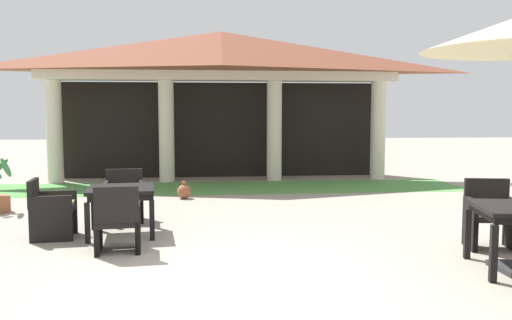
{
  "coord_description": "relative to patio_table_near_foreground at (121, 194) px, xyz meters",
  "views": [
    {
      "loc": [
        -0.37,
        -5.45,
        1.8
      ],
      "look_at": [
        0.28,
        1.47,
        1.16
      ],
      "focal_mm": 36.71,
      "sensor_mm": 36.0,
      "label": 1
    }
  ],
  "objects": [
    {
      "name": "ground_plane",
      "position": [
        1.63,
        -2.25,
        -0.61
      ],
      "size": [
        60.0,
        60.0,
        0.0
      ],
      "primitive_type": "plane",
      "color": "#9E9384"
    },
    {
      "name": "patio_chair_near_foreground_west",
      "position": [
        -0.97,
        -0.11,
        -0.2
      ],
      "size": [
        0.64,
        0.62,
        0.85
      ],
      "rotation": [
        0.0,
        0.0,
        -1.46
      ],
      "color": "black",
      "rests_on": "ground"
    },
    {
      "name": "patio_chair_near_foreground_south",
      "position": [
        0.11,
        -0.97,
        -0.21
      ],
      "size": [
        0.62,
        0.58,
        0.88
      ],
      "rotation": [
        0.0,
        0.0,
        0.11
      ],
      "color": "black",
      "rests_on": "ground"
    },
    {
      "name": "background_pavilion",
      "position": [
        1.63,
        6.1,
        2.38
      ],
      "size": [
        9.65,
        2.59,
        3.87
      ],
      "color": "beige",
      "rests_on": "ground"
    },
    {
      "name": "lawn_strip",
      "position": [
        1.63,
        4.66,
        -0.6
      ],
      "size": [
        11.45,
        2.17,
        0.01
      ],
      "primitive_type": "cube",
      "color": "#519347",
      "rests_on": "ground"
    },
    {
      "name": "patio_chair_near_foreground_north",
      "position": [
        -0.11,
        0.97,
        -0.19
      ],
      "size": [
        0.67,
        0.59,
        0.85
      ],
      "rotation": [
        0.0,
        0.0,
        -3.03
      ],
      "color": "black",
      "rests_on": "ground"
    },
    {
      "name": "terracotta_urn",
      "position": [
        0.77,
        3.17,
        -0.46
      ],
      "size": [
        0.29,
        0.29,
        0.37
      ],
      "color": "brown",
      "rests_on": "ground"
    },
    {
      "name": "patio_chair_mid_left_north",
      "position": [
        4.98,
        -1.22,
        -0.18
      ],
      "size": [
        0.68,
        0.6,
        0.91
      ],
      "rotation": [
        0.0,
        0.0,
        -3.33
      ],
      "color": "black",
      "rests_on": "ground"
    },
    {
      "name": "patio_table_near_foreground",
      "position": [
        0.0,
        0.0,
        0.0
      ],
      "size": [
        1.04,
        1.04,
        0.71
      ],
      "rotation": [
        0.0,
        0.0,
        0.11
      ],
      "color": "black",
      "rests_on": "ground"
    }
  ]
}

